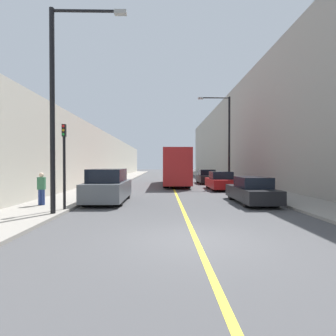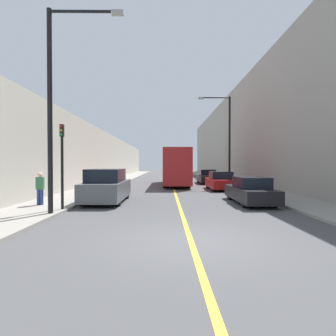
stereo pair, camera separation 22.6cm
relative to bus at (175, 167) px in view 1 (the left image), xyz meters
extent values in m
plane|color=#474749|center=(-0.30, -19.49, -1.90)|extent=(200.00, 200.00, 0.00)
cube|color=gray|center=(-6.97, 10.51, -1.84)|extent=(3.04, 72.00, 0.12)
cube|color=gray|center=(6.38, 10.51, -1.84)|extent=(3.04, 72.00, 0.12)
cube|color=#B7B2A3|center=(-10.49, 10.51, 1.20)|extent=(4.00, 72.00, 6.20)
cube|color=gray|center=(9.89, 10.51, 4.10)|extent=(4.00, 72.00, 11.99)
cube|color=gold|center=(-0.30, 10.51, -1.90)|extent=(0.16, 72.00, 0.01)
cube|color=#AD1E1E|center=(0.00, 0.01, 0.04)|extent=(2.49, 10.62, 3.26)
cube|color=black|center=(0.00, -5.27, 0.61)|extent=(2.11, 0.04, 1.47)
cylinder|color=black|center=(-0.97, -3.29, -1.40)|extent=(0.55, 1.01, 1.01)
cylinder|color=black|center=(0.97, -3.29, -1.40)|extent=(0.55, 1.01, 1.01)
cylinder|color=black|center=(-0.97, 3.30, -1.40)|extent=(0.55, 1.01, 1.01)
cylinder|color=black|center=(0.97, 3.30, -1.40)|extent=(0.55, 1.01, 1.01)
cube|color=#51565B|center=(-4.32, -11.99, -1.22)|extent=(2.03, 4.78, 0.96)
cube|color=black|center=(-4.32, -12.22, -0.38)|extent=(1.78, 2.63, 0.72)
cube|color=black|center=(-4.32, -14.34, -1.05)|extent=(1.72, 0.04, 0.43)
cylinder|color=black|center=(-5.11, -13.47, -1.56)|extent=(0.45, 0.68, 0.68)
cylinder|color=black|center=(-3.53, -13.47, -1.56)|extent=(0.45, 0.68, 0.68)
cylinder|color=black|center=(-5.11, -10.50, -1.56)|extent=(0.45, 0.68, 0.68)
cylinder|color=black|center=(-3.53, -10.50, -1.56)|extent=(0.45, 0.68, 0.68)
cube|color=black|center=(3.64, -12.53, -1.37)|extent=(1.75, 4.60, 0.68)
cube|color=black|center=(3.64, -12.76, -0.74)|extent=(1.54, 2.07, 0.58)
cube|color=black|center=(3.64, -14.81, -1.25)|extent=(1.49, 0.04, 0.31)
cylinder|color=black|center=(2.95, -13.96, -1.59)|extent=(0.39, 0.62, 0.62)
cylinder|color=black|center=(4.32, -13.96, -1.59)|extent=(0.39, 0.62, 0.62)
cylinder|color=black|center=(2.95, -11.11, -1.59)|extent=(0.39, 0.62, 0.62)
cylinder|color=black|center=(4.32, -11.11, -1.59)|extent=(0.39, 0.62, 0.62)
cube|color=maroon|center=(3.58, -4.95, -1.35)|extent=(1.89, 4.30, 0.73)
cube|color=black|center=(3.58, -5.17, -0.68)|extent=(1.66, 1.93, 0.62)
cube|color=black|center=(3.58, -7.07, -1.22)|extent=(1.60, 0.04, 0.33)
cylinder|color=black|center=(2.84, -6.29, -1.59)|extent=(0.41, 0.62, 0.62)
cylinder|color=black|center=(4.31, -6.29, -1.59)|extent=(0.41, 0.62, 0.62)
cylinder|color=black|center=(2.84, -3.62, -1.59)|extent=(0.41, 0.62, 0.62)
cylinder|color=black|center=(4.31, -3.62, -1.59)|extent=(0.41, 0.62, 0.62)
cube|color=black|center=(3.56, 2.01, -1.34)|extent=(1.83, 4.34, 0.74)
cube|color=black|center=(3.56, 1.80, -0.66)|extent=(1.61, 1.95, 0.63)
cube|color=black|center=(3.56, -0.13, -1.21)|extent=(1.56, 0.04, 0.33)
cylinder|color=black|center=(2.85, 0.67, -1.59)|extent=(0.40, 0.62, 0.62)
cylinder|color=black|center=(4.27, 0.67, -1.59)|extent=(0.40, 0.62, 0.62)
cylinder|color=black|center=(2.85, 3.36, -1.59)|extent=(0.40, 0.62, 0.62)
cylinder|color=black|center=(4.27, 3.36, -1.59)|extent=(0.40, 0.62, 0.62)
cylinder|color=black|center=(-5.75, -16.02, 2.41)|extent=(0.20, 0.20, 8.36)
cylinder|color=black|center=(-4.36, -16.02, 6.49)|extent=(2.78, 0.12, 0.12)
cube|color=#999993|center=(-2.97, -16.02, 6.44)|extent=(0.50, 0.24, 0.16)
cylinder|color=black|center=(5.16, -1.67, 2.48)|extent=(0.20, 0.20, 8.50)
cylinder|color=black|center=(3.76, -1.67, 6.63)|extent=(2.78, 0.12, 0.12)
cube|color=#999993|center=(2.37, -1.67, 6.58)|extent=(0.50, 0.24, 0.16)
cylinder|color=black|center=(-5.65, -15.03, -0.15)|extent=(0.12, 0.12, 3.25)
cube|color=black|center=(-5.65, -15.03, 1.75)|extent=(0.16, 0.16, 0.55)
cylinder|color=red|center=(-5.65, -15.12, 1.94)|extent=(0.11, 0.02, 0.11)
cylinder|color=gold|center=(-5.65, -15.12, 1.75)|extent=(0.11, 0.02, 0.11)
cylinder|color=green|center=(-5.65, -15.12, 1.57)|extent=(0.11, 0.02, 0.11)
cylinder|color=navy|center=(-7.32, -13.79, -1.39)|extent=(0.16, 0.16, 0.77)
cylinder|color=navy|center=(-7.16, -13.79, -1.39)|extent=(0.16, 0.16, 0.77)
cube|color=#336B47|center=(-7.24, -13.79, -0.70)|extent=(0.35, 0.19, 0.61)
sphere|color=beige|center=(-7.24, -13.79, -0.28)|extent=(0.22, 0.22, 0.22)
camera|label=1|loc=(-1.23, -26.82, 0.25)|focal=28.00mm
camera|label=2|loc=(-1.00, -26.82, 0.25)|focal=28.00mm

